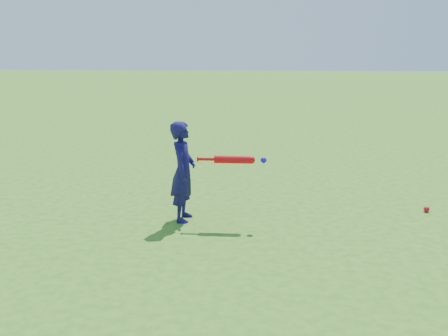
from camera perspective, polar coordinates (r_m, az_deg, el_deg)
name	(u,v)px	position (r m, az deg, el deg)	size (l,w,h in m)	color
ground	(235,218)	(6.30, 1.31, -5.71)	(80.00, 80.00, 0.00)	#316A19
child	(183,172)	(6.08, -4.70, -0.40)	(0.45, 0.29, 1.23)	#15104B
ground_ball_red	(427,209)	(7.02, 22.15, -4.38)	(0.08, 0.08, 0.08)	red
bat_swing	(236,160)	(5.93, 1.37, 0.96)	(0.83, 0.10, 0.09)	red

